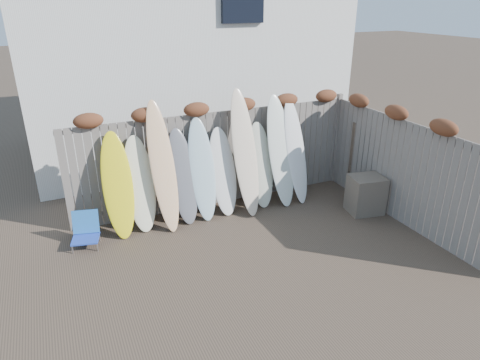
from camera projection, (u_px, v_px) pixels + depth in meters
name	position (u px, v px, depth m)	size (l,w,h in m)	color
ground	(269.00, 260.00, 7.25)	(80.00, 80.00, 0.00)	#493A2D
back_fence	(219.00, 150.00, 8.81)	(6.05, 0.28, 2.24)	slate
right_fence	(404.00, 166.00, 8.14)	(0.28, 4.40, 2.24)	slate
house	(177.00, 33.00, 11.62)	(8.50, 5.50, 6.33)	silver
beach_chair	(86.00, 230.00, 7.60)	(0.55, 0.58, 0.61)	blue
wooden_crate	(366.00, 194.00, 8.72)	(0.67, 0.55, 0.78)	#50443C
lattice_panel	(370.00, 163.00, 9.20)	(0.04, 1.07, 1.60)	#33261F
surfboard_0	(118.00, 186.00, 7.73)	(0.54, 0.07, 1.99)	yellow
surfboard_1	(140.00, 184.00, 7.97)	(0.55, 0.07, 1.84)	#F4F1CB
surfboard_2	(163.00, 167.00, 7.92)	(0.46, 0.07, 2.50)	#FBC980
surfboard_3	(183.00, 177.00, 8.23)	(0.52, 0.07, 1.89)	#56585F
surfboard_4	(202.00, 170.00, 8.36)	(0.50, 0.07, 2.05)	#A3C4D2
surfboard_5	(223.00, 172.00, 8.58)	(0.53, 0.07, 1.80)	silver
surfboard_6	(245.00, 153.00, 8.51)	(0.49, 0.07, 2.58)	beige
surfboard_7	(261.00, 165.00, 8.91)	(0.53, 0.07, 1.81)	beige
surfboard_8	(280.00, 151.00, 8.91)	(0.55, 0.07, 2.36)	silver
surfboard_9	(296.00, 151.00, 9.05)	(0.45, 0.07, 2.27)	white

